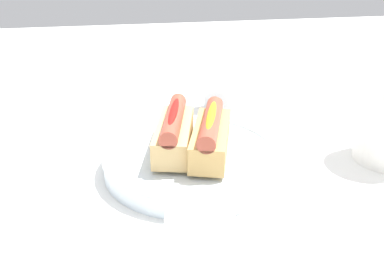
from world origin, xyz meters
TOP-DOWN VIEW (x-y plane):
  - ground_plane at (0.00, 0.00)m, footprint 2.40×2.40m
  - serving_bowl at (-0.01, 0.01)m, footprint 0.27×0.27m
  - hotdog_front at (-0.02, -0.01)m, footprint 0.16×0.08m
  - hotdog_back at (-0.00, 0.04)m, footprint 0.16×0.09m
  - water_glass at (0.23, -0.02)m, footprint 0.07×0.07m
  - napkin_box at (-0.23, 0.12)m, footprint 0.12×0.07m

SIDE VIEW (x-z plane):
  - ground_plane at x=0.00m, z-range 0.00..0.00m
  - serving_bowl at x=-0.01m, z-range 0.00..0.04m
  - water_glass at x=0.23m, z-range 0.00..0.09m
  - hotdog_front at x=-0.02m, z-range 0.03..0.10m
  - hotdog_back at x=0.00m, z-range 0.03..0.10m
  - napkin_box at x=-0.23m, z-range 0.00..0.15m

